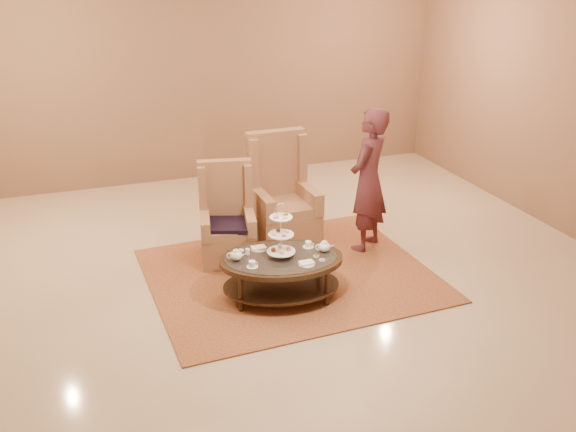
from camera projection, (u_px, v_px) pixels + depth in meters
name	position (u px, v px, depth m)	size (l,w,h in m)	color
ground	(283.00, 284.00, 7.27)	(8.00, 8.00, 0.00)	beige
ceiling	(283.00, 284.00, 7.27)	(8.00, 8.00, 0.02)	silver
wall_back	(199.00, 71.00, 10.08)	(8.00, 0.04, 3.50)	#8C674C
rug	(290.00, 275.00, 7.46)	(3.26, 2.75, 0.02)	#AD6E3D
tea_table	(281.00, 265.00, 6.83)	(1.48, 1.16, 1.11)	black
armchair_left	(227.00, 227.00, 7.75)	(0.76, 0.78, 1.19)	#A26F4C
armchair_right	(281.00, 206.00, 8.22)	(0.78, 0.81, 1.41)	#A26F4C
person	(368.00, 181.00, 7.82)	(0.78, 0.75, 1.80)	#53232B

